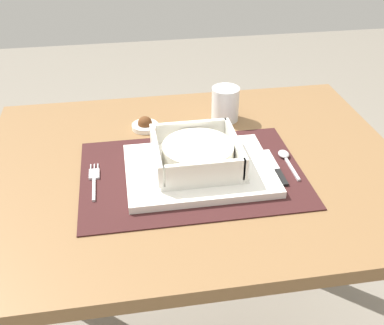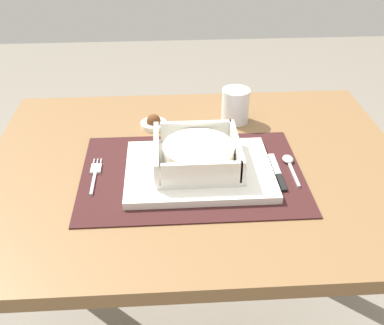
{
  "view_description": "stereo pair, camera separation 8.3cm",
  "coord_description": "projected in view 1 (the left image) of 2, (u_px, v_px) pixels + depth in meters",
  "views": [
    {
      "loc": [
        -0.15,
        -0.86,
        1.29
      ],
      "look_at": [
        -0.01,
        -0.04,
        0.75
      ],
      "focal_mm": 43.69,
      "sensor_mm": 36.0,
      "label": 1
    },
    {
      "loc": [
        -0.07,
        -0.87,
        1.29
      ],
      "look_at": [
        -0.01,
        -0.04,
        0.75
      ],
      "focal_mm": 43.69,
      "sensor_mm": 36.0,
      "label": 2
    }
  ],
  "objects": [
    {
      "name": "porridge_bowl",
      "position": [
        196.0,
        154.0,
        0.99
      ],
      "size": [
        0.18,
        0.18,
        0.06
      ],
      "color": "white",
      "rests_on": "serving_plate"
    },
    {
      "name": "fork",
      "position": [
        94.0,
        178.0,
        0.98
      ],
      "size": [
        0.02,
        0.13,
        0.0
      ],
      "rotation": [
        0.0,
        0.0,
        -0.07
      ],
      "color": "silver",
      "rests_on": "placemat"
    },
    {
      "name": "serving_plate",
      "position": [
        197.0,
        170.0,
        1.0
      ],
      "size": [
        0.31,
        0.23,
        0.02
      ],
      "primitive_type": "cube",
      "color": "white",
      "rests_on": "placemat"
    },
    {
      "name": "drinking_glass",
      "position": [
        225.0,
        106.0,
        1.19
      ],
      "size": [
        0.07,
        0.07,
        0.09
      ],
      "color": "white",
      "rests_on": "dining_table"
    },
    {
      "name": "placemat",
      "position": [
        192.0,
        174.0,
        1.0
      ],
      "size": [
        0.47,
        0.33,
        0.0
      ],
      "primitive_type": "cube",
      "color": "#381919",
      "rests_on": "dining_table"
    },
    {
      "name": "spoon",
      "position": [
        285.0,
        157.0,
        1.05
      ],
      "size": [
        0.02,
        0.12,
        0.01
      ],
      "rotation": [
        0.0,
        0.0,
        0.02
      ],
      "color": "silver",
      "rests_on": "placemat"
    },
    {
      "name": "dining_table",
      "position": [
        195.0,
        201.0,
        1.1
      ],
      "size": [
        0.94,
        0.73,
        0.72
      ],
      "color": "brown",
      "rests_on": "ground"
    },
    {
      "name": "butter_knife",
      "position": [
        277.0,
        169.0,
        1.01
      ],
      "size": [
        0.01,
        0.14,
        0.01
      ],
      "rotation": [
        0.0,
        0.0,
        0.06
      ],
      "color": "black",
      "rests_on": "placemat"
    },
    {
      "name": "condiment_saucer",
      "position": [
        145.0,
        125.0,
        1.17
      ],
      "size": [
        0.07,
        0.07,
        0.04
      ],
      "color": "white",
      "rests_on": "dining_table"
    }
  ]
}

